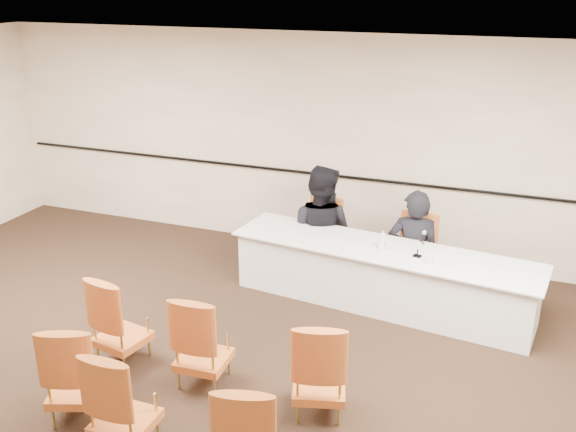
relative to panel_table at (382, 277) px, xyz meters
The scene contains 20 objects.
floor 2.88m from the panel_table, 114.56° to the right, with size 10.00×10.00×0.00m, color black.
ceiling 3.89m from the panel_table, 114.56° to the right, with size 10.00×10.00×0.00m, color white.
wall_back 2.16m from the panel_table, 130.31° to the left, with size 10.00×0.04×3.00m, color beige.
wall_rail 1.95m from the panel_table, 131.13° to the left, with size 9.80×0.04×0.03m, color black.
panel_table is the anchor object (origin of this frame).
panelist_main 0.58m from the panel_table, 63.04° to the left, with size 0.64×0.42×1.74m, color black.
panelist_main_chair 0.59m from the panel_table, 63.04° to the left, with size 0.50×0.50×0.95m, color #CB6A24, non-canonical shape.
panelist_second 1.19m from the panel_table, 146.20° to the left, with size 0.92×0.72×1.89m, color black.
panelist_second_chair 1.19m from the panel_table, 146.20° to the left, with size 0.50×0.50×0.95m, color #CB6A24, non-canonical shape.
papers 0.63m from the panel_table, ahead, with size 0.30×0.22×0.00m, color white.
microphone 0.65m from the panel_table, 13.67° to the right, with size 0.10×0.20×0.28m, color black, non-canonical shape.
water_bottle 0.46m from the panel_table, 148.78° to the left, with size 0.06×0.06×0.21m, color teal, non-canonical shape.
drinking_glass 0.41m from the panel_table, 113.27° to the right, with size 0.06×0.06×0.10m, color white.
coffee_cup 0.76m from the panel_table, 23.19° to the right, with size 0.08×0.08×0.13m, color white.
aud_chair_front_left 3.01m from the panel_table, 136.03° to the right, with size 0.50×0.50×0.95m, color #CB6A24, non-canonical shape.
aud_chair_front_mid 2.46m from the panel_table, 119.83° to the right, with size 0.50×0.50×0.95m, color #CB6A24, non-canonical shape.
aud_chair_front_right 2.17m from the panel_table, 91.44° to the right, with size 0.50×0.50×0.95m, color #CB6A24, non-canonical shape.
aud_chair_back_left 3.59m from the panel_table, 124.15° to the right, with size 0.50×0.50×0.95m, color #CB6A24, non-canonical shape.
aud_chair_back_mid 3.47m from the panel_table, 113.68° to the right, with size 0.50×0.50×0.95m, color #CB6A24, non-canonical shape.
aud_chair_back_right 3.19m from the panel_table, 95.08° to the right, with size 0.50×0.50×0.95m, color #CB6A24, non-canonical shape.
Camera 1 is at (2.58, -4.13, 3.68)m, focal length 40.00 mm.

